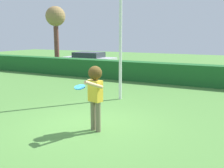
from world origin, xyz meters
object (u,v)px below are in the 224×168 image
at_px(lamppost, 121,9).
at_px(willow_tree, 56,19).
at_px(frisbee, 80,87).
at_px(parked_car_silver, 89,59).
at_px(person, 95,89).

distance_m(lamppost, willow_tree, 13.33).
bearing_deg(willow_tree, frisbee, -49.52).
xyz_separation_m(frisbee, parked_car_silver, (-7.39, 12.34, -0.64)).
bearing_deg(lamppost, frisbee, -78.88).
bearing_deg(frisbee, willow_tree, 130.48).
distance_m(frisbee, parked_car_silver, 14.40).
height_order(person, parked_car_silver, person).
bearing_deg(frisbee, parked_car_silver, 120.93).
xyz_separation_m(person, willow_tree, (-11.06, 12.27, 2.70)).
height_order(frisbee, parked_car_silver, frisbee).
bearing_deg(parked_car_silver, willow_tree, 172.10).
distance_m(person, parked_car_silver, 13.97).
distance_m(parked_car_silver, willow_tree, 4.81).
height_order(parked_car_silver, willow_tree, willow_tree).
bearing_deg(willow_tree, person, -47.96).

